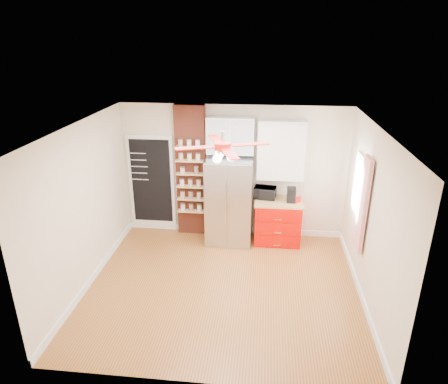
# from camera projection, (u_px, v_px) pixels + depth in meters

# --- Properties ---
(floor) EXTENTS (4.50, 4.50, 0.00)m
(floor) POSITION_uv_depth(u_px,v_px,m) (223.00, 287.00, 6.69)
(floor) COLOR #976326
(floor) RESTS_ON ground
(ceiling) EXTENTS (4.50, 4.50, 0.00)m
(ceiling) POSITION_uv_depth(u_px,v_px,m) (222.00, 128.00, 5.69)
(ceiling) COLOR white
(ceiling) RESTS_ON wall_back
(wall_back) EXTENTS (4.50, 0.02, 2.70)m
(wall_back) POSITION_uv_depth(u_px,v_px,m) (234.00, 172.00, 8.04)
(wall_back) COLOR beige
(wall_back) RESTS_ON floor
(wall_front) EXTENTS (4.50, 0.02, 2.70)m
(wall_front) POSITION_uv_depth(u_px,v_px,m) (202.00, 290.00, 4.34)
(wall_front) COLOR beige
(wall_front) RESTS_ON floor
(wall_left) EXTENTS (0.02, 4.00, 2.70)m
(wall_left) POSITION_uv_depth(u_px,v_px,m) (84.00, 207.00, 6.41)
(wall_left) COLOR beige
(wall_left) RESTS_ON floor
(wall_right) EXTENTS (0.02, 4.00, 2.70)m
(wall_right) POSITION_uv_depth(u_px,v_px,m) (372.00, 220.00, 5.97)
(wall_right) COLOR beige
(wall_right) RESTS_ON floor
(chalkboard) EXTENTS (0.95, 0.05, 1.95)m
(chalkboard) POSITION_uv_depth(u_px,v_px,m) (152.00, 181.00, 8.26)
(chalkboard) COLOR white
(chalkboard) RESTS_ON wall_back
(brick_pillar) EXTENTS (0.60, 0.16, 2.70)m
(brick_pillar) POSITION_uv_depth(u_px,v_px,m) (191.00, 172.00, 8.05)
(brick_pillar) COLOR brown
(brick_pillar) RESTS_ON floor
(fridge) EXTENTS (0.90, 0.70, 1.75)m
(fridge) POSITION_uv_depth(u_px,v_px,m) (229.00, 201.00, 7.88)
(fridge) COLOR silver
(fridge) RESTS_ON floor
(upper_glass_cabinet) EXTENTS (0.90, 0.35, 0.70)m
(upper_glass_cabinet) POSITION_uv_depth(u_px,v_px,m) (231.00, 135.00, 7.58)
(upper_glass_cabinet) COLOR white
(upper_glass_cabinet) RESTS_ON wall_back
(red_cabinet) EXTENTS (0.94, 0.64, 0.90)m
(red_cabinet) POSITION_uv_depth(u_px,v_px,m) (278.00, 221.00, 7.98)
(red_cabinet) COLOR #C80700
(red_cabinet) RESTS_ON floor
(upper_shelf_unit) EXTENTS (0.90, 0.30, 1.15)m
(upper_shelf_unit) POSITION_uv_depth(u_px,v_px,m) (281.00, 150.00, 7.61)
(upper_shelf_unit) COLOR white
(upper_shelf_unit) RESTS_ON wall_back
(window) EXTENTS (0.04, 0.75, 1.05)m
(window) POSITION_uv_depth(u_px,v_px,m) (360.00, 186.00, 6.73)
(window) COLOR white
(window) RESTS_ON wall_right
(curtain) EXTENTS (0.06, 0.40, 1.55)m
(curtain) POSITION_uv_depth(u_px,v_px,m) (363.00, 205.00, 6.26)
(curtain) COLOR red
(curtain) RESTS_ON wall_right
(ceiling_fan) EXTENTS (1.40, 1.40, 0.44)m
(ceiling_fan) POSITION_uv_depth(u_px,v_px,m) (223.00, 146.00, 5.79)
(ceiling_fan) COLOR silver
(ceiling_fan) RESTS_ON ceiling
(toaster_oven) EXTENTS (0.46, 0.34, 0.23)m
(toaster_oven) POSITION_uv_depth(u_px,v_px,m) (265.00, 193.00, 7.89)
(toaster_oven) COLOR black
(toaster_oven) RESTS_ON red_cabinet
(coffee_maker) EXTENTS (0.17, 0.22, 0.28)m
(coffee_maker) POSITION_uv_depth(u_px,v_px,m) (291.00, 195.00, 7.73)
(coffee_maker) COLOR black
(coffee_maker) RESTS_ON red_cabinet
(canister_left) EXTENTS (0.14, 0.14, 0.15)m
(canister_left) POSITION_uv_depth(u_px,v_px,m) (295.00, 199.00, 7.70)
(canister_left) COLOR #AC091F
(canister_left) RESTS_ON red_cabinet
(canister_right) EXTENTS (0.14, 0.14, 0.14)m
(canister_right) POSITION_uv_depth(u_px,v_px,m) (298.00, 199.00, 7.74)
(canister_right) COLOR #A21A09
(canister_right) RESTS_ON red_cabinet
(pantry_jar_oats) EXTENTS (0.13, 0.13, 0.12)m
(pantry_jar_oats) POSITION_uv_depth(u_px,v_px,m) (182.00, 170.00, 7.88)
(pantry_jar_oats) COLOR beige
(pantry_jar_oats) RESTS_ON brick_pillar
(pantry_jar_beans) EXTENTS (0.09, 0.09, 0.13)m
(pantry_jar_beans) POSITION_uv_depth(u_px,v_px,m) (196.00, 170.00, 7.85)
(pantry_jar_beans) COLOR #895D45
(pantry_jar_beans) RESTS_ON brick_pillar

